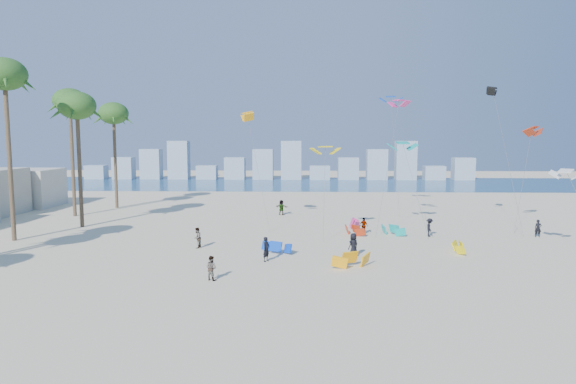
{
  "coord_description": "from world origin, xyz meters",
  "views": [
    {
      "loc": [
        4.54,
        -27.57,
        9.32
      ],
      "look_at": [
        3.0,
        16.0,
        4.5
      ],
      "focal_mm": 31.28,
      "sensor_mm": 36.0,
      "label": 1
    }
  ],
  "objects": [
    {
      "name": "kitesurfers_far",
      "position": [
        7.32,
        20.46,
        0.88
      ],
      "size": [
        31.51,
        21.85,
        1.85
      ],
      "color": "black",
      "rests_on": "ground"
    },
    {
      "name": "kitesurfer_mid",
      "position": [
        -1.6,
        4.16,
        0.81
      ],
      "size": [
        0.98,
        0.9,
        1.61
      ],
      "primitive_type": "imported",
      "rotation": [
        0.0,
        0.0,
        2.67
      ],
      "color": "gray",
      "rests_on": "ground"
    },
    {
      "name": "grounded_kites",
      "position": [
        9.4,
        15.43,
        0.45
      ],
      "size": [
        17.05,
        17.91,
        1.0
      ],
      "color": "#0B3EC4",
      "rests_on": "ground"
    },
    {
      "name": "flying_kites",
      "position": [
        13.52,
        23.25,
        11.04
      ],
      "size": [
        30.99,
        25.5,
        14.65
      ],
      "color": "yellow",
      "rests_on": "ground"
    },
    {
      "name": "distant_skyline",
      "position": [
        -1.19,
        82.0,
        3.09
      ],
      "size": [
        85.0,
        3.0,
        8.4
      ],
      "color": "#9EADBF",
      "rests_on": "ground"
    },
    {
      "name": "palm_row",
      "position": [
        -21.67,
        16.2,
        11.67
      ],
      "size": [
        9.32,
        44.8,
        16.17
      ],
      "color": "brown",
      "rests_on": "ground"
    },
    {
      "name": "kitesurfer_near",
      "position": [
        1.61,
        9.21,
        0.93
      ],
      "size": [
        0.72,
        0.81,
        1.86
      ],
      "primitive_type": "imported",
      "rotation": [
        0.0,
        0.0,
        1.05
      ],
      "color": "black",
      "rests_on": "ground"
    },
    {
      "name": "ocean",
      "position": [
        0.0,
        72.0,
        0.01
      ],
      "size": [
        220.0,
        220.0,
        0.0
      ],
      "primitive_type": "plane",
      "color": "navy",
      "rests_on": "ground"
    },
    {
      "name": "ground",
      "position": [
        0.0,
        0.0,
        0.0
      ],
      "size": [
        220.0,
        220.0,
        0.0
      ],
      "primitive_type": "plane",
      "color": "beige",
      "rests_on": "ground"
    }
  ]
}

